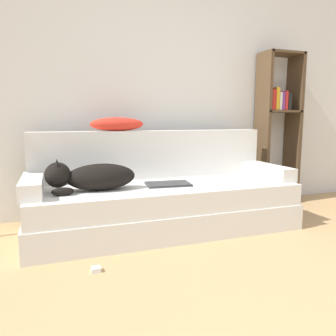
# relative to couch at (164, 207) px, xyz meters

# --- Properties ---
(wall_back) EXTENTS (8.18, 0.06, 2.70)m
(wall_back) POSITION_rel_couch_xyz_m (0.19, 0.65, 1.16)
(wall_back) COLOR silver
(wall_back) RESTS_ON ground_plane
(couch) EXTENTS (2.19, 0.82, 0.39)m
(couch) POSITION_rel_couch_xyz_m (0.00, 0.00, 0.00)
(couch) COLOR silver
(couch) RESTS_ON ground_plane
(couch_backrest) EXTENTS (2.15, 0.15, 0.43)m
(couch_backrest) POSITION_rel_couch_xyz_m (0.00, 0.34, 0.41)
(couch_backrest) COLOR silver
(couch_backrest) RESTS_ON couch
(couch_arm_left) EXTENTS (0.15, 0.63, 0.12)m
(couch_arm_left) POSITION_rel_couch_xyz_m (-1.02, -0.01, 0.26)
(couch_arm_left) COLOR silver
(couch_arm_left) RESTS_ON couch
(couch_arm_right) EXTENTS (0.15, 0.63, 0.12)m
(couch_arm_right) POSITION_rel_couch_xyz_m (1.02, -0.01, 0.26)
(couch_arm_right) COLOR silver
(couch_arm_right) RESTS_ON couch
(dog) EXTENTS (0.67, 0.25, 0.25)m
(dog) POSITION_rel_couch_xyz_m (-0.60, -0.06, 0.31)
(dog) COLOR black
(dog) RESTS_ON couch
(laptop) EXTENTS (0.38, 0.26, 0.02)m
(laptop) POSITION_rel_couch_xyz_m (0.02, -0.05, 0.21)
(laptop) COLOR #2D2D30
(laptop) RESTS_ON couch
(throw_pillow) EXTENTS (0.47, 0.14, 0.12)m
(throw_pillow) POSITION_rel_couch_xyz_m (-0.32, 0.34, 0.69)
(throw_pillow) COLOR red
(throw_pillow) RESTS_ON couch_backrest
(bookshelf) EXTENTS (0.44, 0.26, 1.62)m
(bookshelf) POSITION_rel_couch_xyz_m (1.47, 0.46, 0.74)
(bookshelf) COLOR #4C3823
(bookshelf) RESTS_ON ground_plane
(power_adapter) EXTENTS (0.06, 0.06, 0.03)m
(power_adapter) POSITION_rel_couch_xyz_m (-0.65, -0.61, -0.18)
(power_adapter) COLOR silver
(power_adapter) RESTS_ON ground_plane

